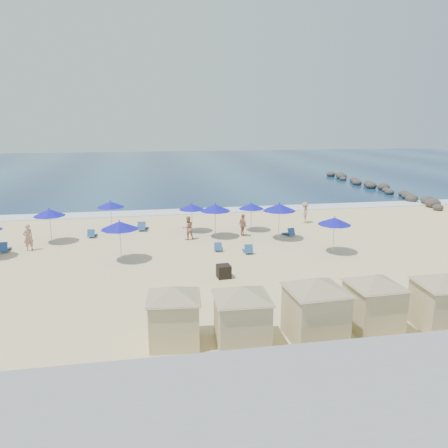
{
  "coord_description": "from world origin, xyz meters",
  "views": [
    {
      "loc": [
        -4.02,
        -24.67,
        8.51
      ],
      "look_at": [
        0.95,
        3.0,
        1.74
      ],
      "focal_mm": 35.0,
      "sensor_mm": 36.0,
      "label": 1
    }
  ],
  "objects_px": {
    "cabana_4": "(443,294)",
    "umbrella_8": "(279,207)",
    "beachgoer_1": "(188,228)",
    "beachgoer_3": "(305,212)",
    "umbrella_5": "(192,207)",
    "umbrella_9": "(334,221)",
    "cabana_1": "(242,308)",
    "trash_bin": "(224,271)",
    "umbrella_3": "(120,225)",
    "cabana_0": "(174,307)",
    "cabana_3": "(374,295)",
    "cabana_2": "(316,301)",
    "umbrella_6": "(215,208)",
    "umbrella_4": "(110,204)",
    "umbrella_7": "(251,206)",
    "beachgoer_0": "(28,237)",
    "beachgoer_2": "(243,225)",
    "rock_jetty": "(375,187)",
    "umbrella_2": "(49,213)"
  },
  "relations": [
    {
      "from": "umbrella_8",
      "to": "beachgoer_0",
      "type": "bearing_deg",
      "value": 179.21
    },
    {
      "from": "beachgoer_3",
      "to": "cabana_1",
      "type": "bearing_deg",
      "value": -8.33
    },
    {
      "from": "cabana_0",
      "to": "cabana_2",
      "type": "height_order",
      "value": "cabana_2"
    },
    {
      "from": "beachgoer_0",
      "to": "umbrella_6",
      "type": "bearing_deg",
      "value": 144.76
    },
    {
      "from": "beachgoer_1",
      "to": "beachgoer_2",
      "type": "relative_size",
      "value": 1.03
    },
    {
      "from": "umbrella_5",
      "to": "beachgoer_1",
      "type": "height_order",
      "value": "umbrella_5"
    },
    {
      "from": "cabana_3",
      "to": "umbrella_4",
      "type": "xyz_separation_m",
      "value": [
        -11.81,
        18.84,
        0.58
      ]
    },
    {
      "from": "cabana_4",
      "to": "beachgoer_1",
      "type": "bearing_deg",
      "value": 119.8
    },
    {
      "from": "umbrella_8",
      "to": "umbrella_9",
      "type": "distance_m",
      "value": 4.6
    },
    {
      "from": "cabana_4",
      "to": "umbrella_7",
      "type": "xyz_separation_m",
      "value": [
        -3.88,
        17.36,
        0.44
      ]
    },
    {
      "from": "umbrella_9",
      "to": "umbrella_4",
      "type": "bearing_deg",
      "value": 149.53
    },
    {
      "from": "umbrella_7",
      "to": "cabana_4",
      "type": "bearing_deg",
      "value": -77.41
    },
    {
      "from": "cabana_4",
      "to": "umbrella_8",
      "type": "xyz_separation_m",
      "value": [
        -2.5,
        14.58,
        0.84
      ]
    },
    {
      "from": "trash_bin",
      "to": "umbrella_4",
      "type": "bearing_deg",
      "value": 114.73
    },
    {
      "from": "umbrella_8",
      "to": "umbrella_4",
      "type": "bearing_deg",
      "value": 158.61
    },
    {
      "from": "rock_jetty",
      "to": "beachgoer_0",
      "type": "distance_m",
      "value": 41.02
    },
    {
      "from": "cabana_4",
      "to": "umbrella_4",
      "type": "relative_size",
      "value": 1.77
    },
    {
      "from": "umbrella_4",
      "to": "umbrella_8",
      "type": "xyz_separation_m",
      "value": [
        12.11,
        -4.74,
        0.28
      ]
    },
    {
      "from": "beachgoer_2",
      "to": "beachgoer_3",
      "type": "relative_size",
      "value": 0.95
    },
    {
      "from": "trash_bin",
      "to": "cabana_4",
      "type": "height_order",
      "value": "cabana_4"
    },
    {
      "from": "cabana_2",
      "to": "umbrella_9",
      "type": "bearing_deg",
      "value": 62.7
    },
    {
      "from": "beachgoer_1",
      "to": "cabana_1",
      "type": "bearing_deg",
      "value": 73.14
    },
    {
      "from": "cabana_4",
      "to": "umbrella_3",
      "type": "distance_m",
      "value": 17.74
    },
    {
      "from": "trash_bin",
      "to": "umbrella_3",
      "type": "xyz_separation_m",
      "value": [
        -5.7,
        3.98,
        1.9
      ]
    },
    {
      "from": "beachgoer_0",
      "to": "beachgoer_1",
      "type": "xyz_separation_m",
      "value": [
        10.67,
        0.87,
        -0.03
      ]
    },
    {
      "from": "umbrella_5",
      "to": "umbrella_7",
      "type": "xyz_separation_m",
      "value": [
        4.57,
        -0.5,
        0.0
      ]
    },
    {
      "from": "cabana_1",
      "to": "cabana_4",
      "type": "relative_size",
      "value": 1.0
    },
    {
      "from": "beachgoer_1",
      "to": "beachgoer_3",
      "type": "xyz_separation_m",
      "value": [
        10.18,
        3.5,
        0.02
      ]
    },
    {
      "from": "cabana_0",
      "to": "umbrella_7",
      "type": "bearing_deg",
      "value": 66.88
    },
    {
      "from": "umbrella_8",
      "to": "cabana_3",
      "type": "bearing_deg",
      "value": -91.22
    },
    {
      "from": "beachgoer_0",
      "to": "cabana_4",
      "type": "bearing_deg",
      "value": 102.97
    },
    {
      "from": "trash_bin",
      "to": "beachgoer_2",
      "type": "height_order",
      "value": "beachgoer_2"
    },
    {
      "from": "cabana_2",
      "to": "umbrella_3",
      "type": "height_order",
      "value": "cabana_2"
    },
    {
      "from": "cabana_1",
      "to": "umbrella_8",
      "type": "xyz_separation_m",
      "value": [
        5.93,
        14.45,
        0.84
      ]
    },
    {
      "from": "cabana_1",
      "to": "umbrella_7",
      "type": "distance_m",
      "value": 17.83
    },
    {
      "from": "umbrella_2",
      "to": "umbrella_5",
      "type": "relative_size",
      "value": 1.1
    },
    {
      "from": "umbrella_4",
      "to": "beachgoer_3",
      "type": "bearing_deg",
      "value": -0.5
    },
    {
      "from": "beachgoer_2",
      "to": "beachgoer_0",
      "type": "bearing_deg",
      "value": 77.88
    },
    {
      "from": "umbrella_8",
      "to": "beachgoer_0",
      "type": "xyz_separation_m",
      "value": [
        -17.16,
        0.24,
        -1.47
      ]
    },
    {
      "from": "umbrella_7",
      "to": "beachgoer_0",
      "type": "distance_m",
      "value": 16.02
    },
    {
      "from": "trash_bin",
      "to": "beachgoer_3",
      "type": "height_order",
      "value": "beachgoer_3"
    },
    {
      "from": "cabana_0",
      "to": "beachgoer_1",
      "type": "relative_size",
      "value": 2.36
    },
    {
      "from": "umbrella_6",
      "to": "cabana_2",
      "type": "bearing_deg",
      "value": -84.77
    },
    {
      "from": "umbrella_4",
      "to": "umbrella_7",
      "type": "xyz_separation_m",
      "value": [
        10.73,
        -1.96,
        -0.12
      ]
    },
    {
      "from": "umbrella_5",
      "to": "umbrella_9",
      "type": "xyz_separation_m",
      "value": [
        8.45,
        -7.14,
        0.17
      ]
    },
    {
      "from": "umbrella_8",
      "to": "beachgoer_3",
      "type": "distance_m",
      "value": 6.08
    },
    {
      "from": "beachgoer_1",
      "to": "umbrella_6",
      "type": "bearing_deg",
      "value": 166.53
    },
    {
      "from": "cabana_2",
      "to": "umbrella_7",
      "type": "relative_size",
      "value": 1.99
    },
    {
      "from": "trash_bin",
      "to": "cabana_0",
      "type": "bearing_deg",
      "value": -120.19
    },
    {
      "from": "cabana_0",
      "to": "cabana_3",
      "type": "height_order",
      "value": "cabana_3"
    }
  ]
}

